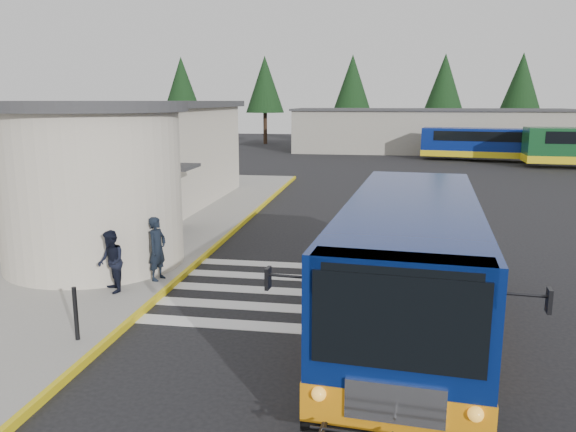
% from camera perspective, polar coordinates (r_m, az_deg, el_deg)
% --- Properties ---
extents(ground, '(140.00, 140.00, 0.00)m').
position_cam_1_polar(ground, '(15.60, 3.78, -6.91)').
color(ground, black).
rests_on(ground, ground).
extents(sidewalk, '(10.00, 34.00, 0.15)m').
position_cam_1_polar(sidewalk, '(21.97, -19.15, -1.85)').
color(sidewalk, gray).
rests_on(sidewalk, ground).
extents(curb_strip, '(0.12, 34.00, 0.16)m').
position_cam_1_polar(curb_strip, '(20.11, -6.63, -2.48)').
color(curb_strip, gold).
rests_on(curb_strip, ground).
extents(station_building, '(12.70, 18.70, 4.80)m').
position_cam_1_polar(station_building, '(24.97, -20.11, 5.44)').
color(station_building, beige).
rests_on(station_building, ground).
extents(crosswalk, '(8.00, 5.35, 0.01)m').
position_cam_1_polar(crosswalk, '(14.90, 1.55, -7.76)').
color(crosswalk, silver).
rests_on(crosswalk, ground).
extents(depot_building, '(26.40, 8.40, 4.20)m').
position_cam_1_polar(depot_building, '(56.99, 14.17, 8.42)').
color(depot_building, gray).
rests_on(depot_building, ground).
extents(tree_line, '(58.40, 4.40, 10.00)m').
position_cam_1_polar(tree_line, '(64.94, 14.07, 12.90)').
color(tree_line, black).
rests_on(tree_line, ground).
extents(transit_bus, '(4.01, 10.48, 2.90)m').
position_cam_1_polar(transit_bus, '(12.40, 12.32, -5.35)').
color(transit_bus, '#071957').
rests_on(transit_bus, ground).
extents(pedestrian_a, '(0.54, 0.71, 1.75)m').
position_cam_1_polar(pedestrian_a, '(15.64, -13.13, -3.24)').
color(pedestrian_a, black).
rests_on(pedestrian_a, sidewalk).
extents(pedestrian_b, '(0.95, 0.99, 1.60)m').
position_cam_1_polar(pedestrian_b, '(14.96, -17.53, -4.45)').
color(pedestrian_b, black).
rests_on(pedestrian_b, sidewalk).
extents(bollard, '(0.09, 0.09, 1.12)m').
position_cam_1_polar(bollard, '(12.35, -20.75, -9.25)').
color(bollard, black).
rests_on(bollard, sidewalk).
extents(far_bus_a, '(9.34, 4.15, 2.33)m').
position_cam_1_polar(far_bus_a, '(49.90, 18.70, 7.08)').
color(far_bus_a, navy).
rests_on(far_bus_a, ground).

